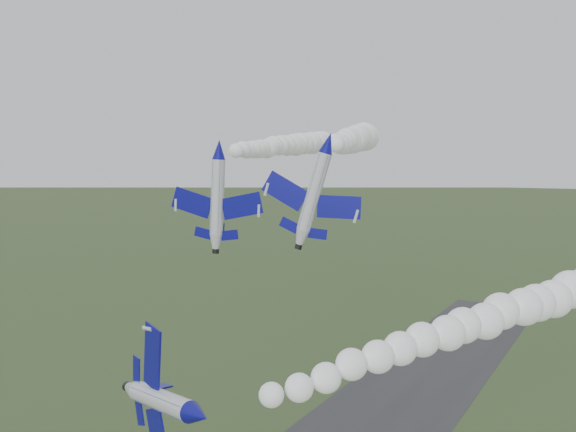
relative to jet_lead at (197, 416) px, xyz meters
The scene contains 6 objects.
jet_lead is the anchor object (origin of this frame).
smoke_trail_jet_lead 42.17m from the jet_lead, 62.88° to the left, with size 5.17×77.52×5.17m, color white, non-canonical shape.
jet_pair_left 38.14m from the jet_lead, 122.49° to the left, with size 11.18×13.09×3.28m.
smoke_trail_jet_pair_left 74.53m from the jet_lead, 113.65° to the left, with size 4.56×70.79×4.56m, color white, non-canonical shape.
jet_pair_right 33.84m from the jet_lead, 98.41° to the left, with size 10.38×12.50×3.95m.
smoke_trail_jet_pair_right 62.07m from the jet_lead, 103.40° to the left, with size 5.06×54.96×5.06m, color white, non-canonical shape.
Camera 1 is at (37.60, -41.08, 44.58)m, focal length 40.00 mm.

